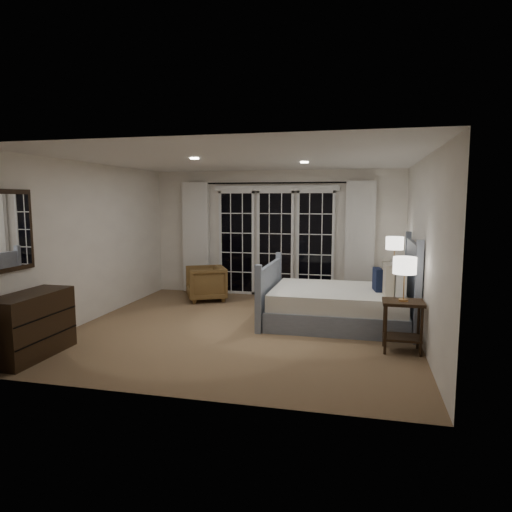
% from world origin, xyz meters
% --- Properties ---
extents(floor, '(5.00, 5.00, 0.00)m').
position_xyz_m(floor, '(0.00, 0.00, 0.00)').
color(floor, '#8C644B').
rests_on(floor, ground).
extents(ceiling, '(5.00, 5.00, 0.00)m').
position_xyz_m(ceiling, '(0.00, 0.00, 2.50)').
color(ceiling, silver).
rests_on(ceiling, wall_back).
extents(wall_left, '(0.02, 5.00, 2.50)m').
position_xyz_m(wall_left, '(-2.50, 0.00, 1.25)').
color(wall_left, white).
rests_on(wall_left, floor).
extents(wall_right, '(0.02, 5.00, 2.50)m').
position_xyz_m(wall_right, '(2.50, 0.00, 1.25)').
color(wall_right, white).
rests_on(wall_right, floor).
extents(wall_back, '(5.00, 0.02, 2.50)m').
position_xyz_m(wall_back, '(0.00, 2.50, 1.25)').
color(wall_back, white).
rests_on(wall_back, floor).
extents(wall_front, '(5.00, 0.02, 2.50)m').
position_xyz_m(wall_front, '(0.00, -2.50, 1.25)').
color(wall_front, white).
rests_on(wall_front, floor).
extents(french_doors, '(2.50, 0.04, 2.20)m').
position_xyz_m(french_doors, '(0.00, 2.46, 1.09)').
color(french_doors, black).
rests_on(french_doors, wall_back).
extents(curtain_rod, '(3.50, 0.03, 0.03)m').
position_xyz_m(curtain_rod, '(0.00, 2.40, 2.25)').
color(curtain_rod, black).
rests_on(curtain_rod, wall_back).
extents(curtain_left, '(0.55, 0.10, 2.25)m').
position_xyz_m(curtain_left, '(-1.65, 2.38, 1.15)').
color(curtain_left, white).
rests_on(curtain_left, curtain_rod).
extents(curtain_right, '(0.55, 0.10, 2.25)m').
position_xyz_m(curtain_right, '(1.65, 2.38, 1.15)').
color(curtain_right, white).
rests_on(curtain_right, curtain_rod).
extents(downlight_a, '(0.12, 0.12, 0.01)m').
position_xyz_m(downlight_a, '(0.80, 0.60, 2.49)').
color(downlight_a, white).
rests_on(downlight_a, ceiling).
extents(downlight_b, '(0.12, 0.12, 0.01)m').
position_xyz_m(downlight_b, '(-0.60, -0.40, 2.49)').
color(downlight_b, white).
rests_on(downlight_b, ceiling).
extents(bed, '(2.23, 1.60, 1.30)m').
position_xyz_m(bed, '(1.42, 0.60, 0.33)').
color(bed, gray).
rests_on(bed, floor).
extents(nightstand_left, '(0.51, 0.40, 0.66)m').
position_xyz_m(nightstand_left, '(2.22, -0.56, 0.43)').
color(nightstand_left, black).
rests_on(nightstand_left, floor).
extents(nightstand_right, '(0.54, 0.43, 0.70)m').
position_xyz_m(nightstand_right, '(2.24, 1.73, 0.47)').
color(nightstand_right, black).
rests_on(nightstand_right, floor).
extents(lamp_left, '(0.29, 0.29, 0.56)m').
position_xyz_m(lamp_left, '(2.22, -0.56, 1.10)').
color(lamp_left, tan).
rests_on(lamp_left, nightstand_left).
extents(lamp_right, '(0.30, 0.30, 0.59)m').
position_xyz_m(lamp_right, '(2.24, 1.73, 1.17)').
color(lamp_right, tan).
rests_on(lamp_right, nightstand_right).
extents(armchair, '(0.97, 0.96, 0.66)m').
position_xyz_m(armchair, '(-1.21, 1.71, 0.33)').
color(armchair, brown).
rests_on(armchair, floor).
extents(dresser, '(0.48, 1.12, 0.79)m').
position_xyz_m(dresser, '(-2.23, -1.80, 0.40)').
color(dresser, black).
rests_on(dresser, floor).
extents(mirror, '(0.05, 0.85, 1.00)m').
position_xyz_m(mirror, '(-2.47, -1.80, 1.55)').
color(mirror, black).
rests_on(mirror, wall_left).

